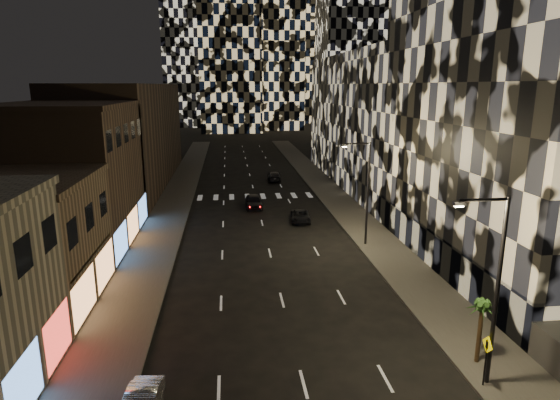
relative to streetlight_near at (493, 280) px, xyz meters
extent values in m
cube|color=#47443F|center=(-18.35, 40.00, -5.28)|extent=(4.00, 120.00, 0.15)
cube|color=#47443F|center=(1.65, 40.00, -5.28)|extent=(4.00, 120.00, 0.15)
cube|color=#4C4C47|center=(-16.25, 40.00, -5.28)|extent=(0.20, 120.00, 0.15)
cube|color=#4C4C47|center=(-0.45, 40.00, -5.28)|extent=(0.20, 120.00, 0.15)
cube|color=brown|center=(-25.35, 11.00, -1.35)|extent=(10.00, 10.00, 8.00)
cube|color=#503D2D|center=(-25.35, 23.50, 0.65)|extent=(10.00, 15.00, 12.00)
cube|color=#503D2D|center=(-25.35, 50.00, 1.65)|extent=(10.00, 40.00, 14.00)
cube|color=#232326|center=(11.65, 14.50, 5.65)|extent=(16.00, 25.00, 22.00)
cube|color=#383838|center=(3.95, 14.50, -3.85)|extent=(0.60, 25.00, 3.00)
cube|color=#232326|center=(11.65, 47.00, 3.65)|extent=(16.00, 40.00, 18.00)
cylinder|color=black|center=(0.25, 0.00, -0.70)|extent=(0.20, 0.20, 9.00)
cylinder|color=black|center=(-0.85, 0.00, 3.70)|extent=(2.20, 0.14, 0.14)
cube|color=black|center=(-1.95, 0.00, 3.58)|extent=(0.50, 0.25, 0.18)
cube|color=#FFEAB2|center=(-1.95, 0.00, 3.46)|extent=(0.35, 0.18, 0.06)
cylinder|color=black|center=(0.25, 20.00, -0.70)|extent=(0.20, 0.20, 9.00)
cylinder|color=black|center=(-0.85, 20.00, 3.70)|extent=(2.20, 0.14, 0.14)
cube|color=black|center=(-1.95, 20.00, 3.58)|extent=(0.50, 0.25, 0.18)
cube|color=#FFEAB2|center=(-1.95, 20.00, 3.46)|extent=(0.35, 0.18, 0.06)
imported|color=black|center=(-8.85, 34.18, -4.58)|extent=(1.93, 4.58, 1.55)
imported|color=black|center=(-4.95, 49.72, -4.67)|extent=(2.18, 4.82, 1.37)
imported|color=black|center=(-4.35, 27.96, -4.78)|extent=(2.22, 4.24, 1.14)
cylinder|color=black|center=(-0.05, -0.21, -4.01)|extent=(0.08, 0.08, 2.39)
cube|color=#EFCE00|center=(-0.05, -0.21, -3.10)|extent=(0.08, 0.84, 0.84)
cube|color=black|center=(-0.08, -0.21, -3.10)|extent=(0.03, 0.21, 0.38)
cylinder|color=#47331E|center=(0.65, 1.66, -3.74)|extent=(0.22, 0.22, 2.92)
sphere|color=#264E1C|center=(0.65, 1.66, -2.15)|extent=(0.64, 0.64, 0.64)
cone|color=#264E1C|center=(0.87, 1.62, -2.19)|extent=(1.29, 0.49, 0.77)
cone|color=#264E1C|center=(0.82, 1.81, -2.19)|extent=(1.13, 1.02, 0.77)
cone|color=#264E1C|center=(0.64, 1.89, -2.19)|extent=(0.30, 1.27, 0.77)
cone|color=#264E1C|center=(0.46, 1.80, -2.19)|extent=(1.17, 0.96, 0.77)
cone|color=#264E1C|center=(0.42, 1.60, -2.19)|extent=(1.29, 0.57, 0.77)
cone|color=#264E1C|center=(0.55, 1.45, -2.19)|extent=(0.74, 1.26, 0.77)
cone|color=#264E1C|center=(0.75, 1.46, -2.19)|extent=(0.82, 1.24, 0.77)
camera|label=1|loc=(-11.62, -18.23, 8.41)|focal=30.00mm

